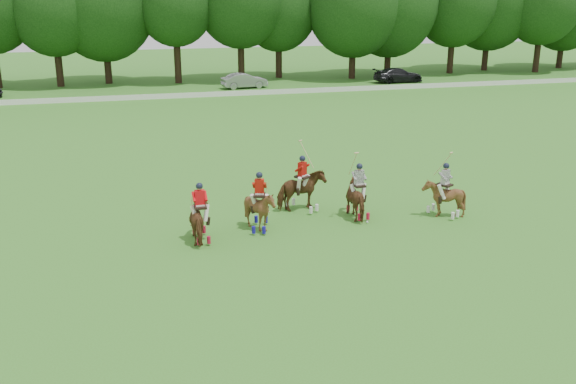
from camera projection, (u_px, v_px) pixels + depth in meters
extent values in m
plane|color=#387020|center=(320.00, 266.00, 22.00)|extent=(180.00, 180.00, 0.00)
cylinder|color=black|center=(59.00, 63.00, 63.16)|extent=(0.70, 0.70, 4.64)
ellipsoid|color=black|center=(52.00, 3.00, 61.48)|extent=(8.80, 8.80, 10.13)
cylinder|color=black|center=(107.00, 62.00, 65.30)|extent=(0.70, 0.70, 4.31)
cylinder|color=black|center=(177.00, 57.00, 65.48)|extent=(0.70, 0.70, 5.24)
ellipsoid|color=black|center=(175.00, 0.00, 63.79)|extent=(8.06, 8.06, 9.26)
cylinder|color=black|center=(241.00, 56.00, 67.35)|extent=(0.70, 0.70, 5.19)
cylinder|color=black|center=(279.00, 57.00, 69.82)|extent=(0.70, 0.70, 4.48)
ellipsoid|color=black|center=(279.00, 5.00, 68.18)|extent=(8.60, 8.60, 9.89)
cylinder|color=black|center=(352.00, 59.00, 69.12)|extent=(0.70, 0.70, 4.21)
ellipsoid|color=black|center=(354.00, 2.00, 67.36)|extent=(10.11, 10.11, 11.63)
cylinder|color=black|center=(388.00, 57.00, 71.54)|extent=(0.70, 0.70, 4.07)
ellipsoid|color=black|center=(390.00, 2.00, 69.76)|extent=(10.46, 10.46, 12.03)
cylinder|color=black|center=(451.00, 52.00, 73.57)|extent=(0.70, 0.70, 4.79)
cylinder|color=black|center=(486.00, 51.00, 76.39)|extent=(0.70, 0.70, 4.44)
cylinder|color=black|center=(537.00, 51.00, 74.58)|extent=(0.70, 0.70, 4.86)
cylinder|color=black|center=(560.00, 52.00, 78.82)|extent=(0.70, 0.70, 3.90)
ellipsoid|color=black|center=(566.00, 6.00, 77.20)|extent=(9.29, 9.29, 10.68)
cube|color=white|center=(190.00, 95.00, 56.98)|extent=(120.00, 0.10, 0.44)
imported|color=gray|center=(244.00, 81.00, 62.40)|extent=(4.59, 2.11, 1.46)
imported|color=black|center=(398.00, 75.00, 66.40)|extent=(5.24, 2.33, 1.49)
imported|color=#452312|center=(201.00, 221.00, 24.03)|extent=(0.88, 1.87, 1.56)
cube|color=black|center=(200.00, 207.00, 23.85)|extent=(0.45, 0.57, 0.08)
cylinder|color=tan|center=(192.00, 209.00, 23.80)|extent=(0.03, 0.21, 1.29)
imported|color=#452312|center=(302.00, 191.00, 27.33)|extent=(2.26, 2.21, 1.74)
cube|color=black|center=(302.00, 177.00, 27.14)|extent=(0.68, 0.71, 0.08)
cylinder|color=tan|center=(307.00, 154.00, 27.08)|extent=(0.47, 0.64, 1.08)
imported|color=#452312|center=(260.00, 210.00, 25.12)|extent=(1.72, 1.83, 1.66)
cube|color=black|center=(260.00, 195.00, 24.93)|extent=(0.58, 0.66, 0.08)
cylinder|color=tan|center=(267.00, 197.00, 24.95)|extent=(0.09, 0.21, 1.29)
imported|color=#452312|center=(358.00, 199.00, 26.55)|extent=(0.95, 1.94, 1.61)
cube|color=black|center=(359.00, 185.00, 26.37)|extent=(0.47, 0.58, 0.08)
cylinder|color=tan|center=(353.00, 164.00, 26.01)|extent=(0.07, 0.77, 1.08)
imported|color=#452312|center=(444.00, 198.00, 26.65)|extent=(1.85, 1.90, 1.60)
cube|color=black|center=(445.00, 185.00, 26.47)|extent=(0.66, 0.71, 0.08)
cylinder|color=tan|center=(443.00, 164.00, 25.99)|extent=(0.42, 0.68, 1.08)
sphere|color=white|center=(367.00, 222.00, 26.09)|extent=(0.09, 0.09, 0.09)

